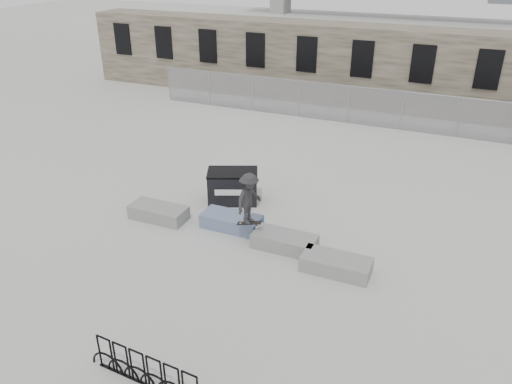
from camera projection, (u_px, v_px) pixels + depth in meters
ground at (253, 236)px, 16.37m from camera, size 120.00×120.00×0.00m
stone_wall at (366, 66)px, 28.69m from camera, size 36.00×2.58×4.50m
chainlink_fence at (348, 104)px, 26.17m from camera, size 22.06×0.06×2.02m
planter_far_left at (159, 212)px, 17.28m from camera, size 2.00×0.90×0.48m
planter_center_left at (232, 221)px, 16.72m from camera, size 2.00×0.90×0.48m
planter_center_right at (285, 241)px, 15.60m from camera, size 2.00×0.90×0.48m
planter_offset at (336, 264)px, 14.47m from camera, size 2.00×0.90×0.48m
dumpster at (233, 186)px, 18.31m from camera, size 2.11×1.73×1.20m
bike_rack at (146, 371)px, 10.61m from camera, size 3.14×0.25×0.90m
skateboarder at (249, 199)px, 15.32m from camera, size 0.84×1.19×1.79m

